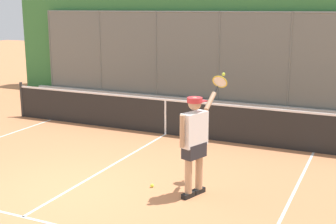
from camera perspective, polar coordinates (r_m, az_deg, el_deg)
ground_plane at (r=8.79m, az=-12.28°, el=-9.51°), size 60.00×60.00×0.00m
court_line_markings at (r=7.80m, az=-18.72°, el=-12.87°), size 7.65×9.94×0.01m
fence_backdrop at (r=16.48m, az=7.04°, el=7.49°), size 17.31×1.37×3.60m
tennis_net at (r=12.13m, az=-0.30°, el=-0.51°), size 9.83×0.09×1.07m
tennis_player at (r=8.07m, az=3.33°, el=-3.18°), size 0.48×1.46×2.09m
tennis_ball_near_net at (r=8.74m, az=-1.99°, el=-9.09°), size 0.07×0.07×0.07m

